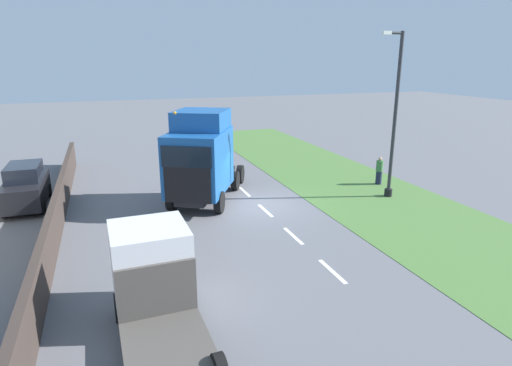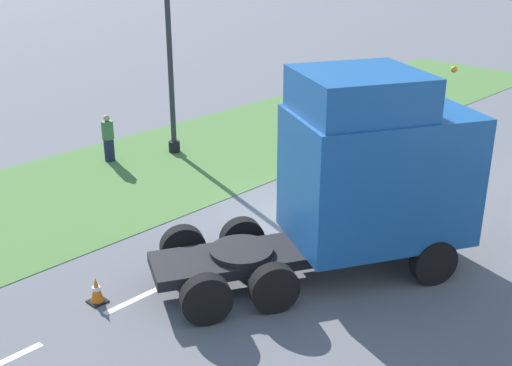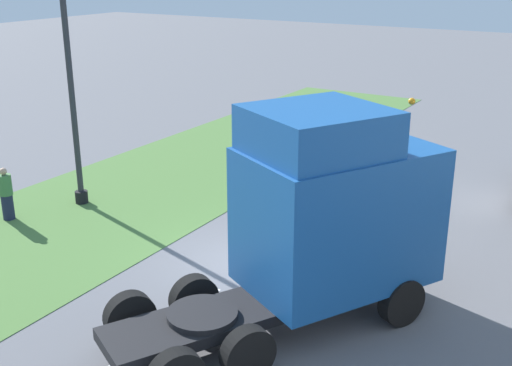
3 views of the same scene
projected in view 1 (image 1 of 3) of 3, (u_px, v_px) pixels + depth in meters
name	position (u px, v px, depth m)	size (l,w,h in m)	color
ground_plane	(259.00, 205.00, 21.09)	(120.00, 120.00, 0.00)	slate
grass_verge	(363.00, 192.00, 23.02)	(7.00, 44.00, 0.01)	#4C7538
lane_markings	(254.00, 200.00, 21.72)	(0.16, 17.80, 0.00)	white
boundary_wall	(58.00, 211.00, 17.98)	(0.25, 24.00, 1.56)	#382D28
lorry_cab	(201.00, 158.00, 20.64)	(5.43, 7.11, 4.72)	black
flatbed_truck	(154.00, 277.00, 11.28)	(2.21, 5.73, 2.62)	silver
parked_car	(26.00, 186.00, 20.65)	(1.81, 4.31, 2.07)	black
lamp_post	(393.00, 125.00, 21.32)	(1.32, 0.39, 8.19)	black
pedestrian	(379.00, 171.00, 24.32)	(0.39, 0.39, 1.60)	#1E233D
traffic_cone_lead	(232.00, 169.00, 26.82)	(0.36, 0.36, 0.58)	black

